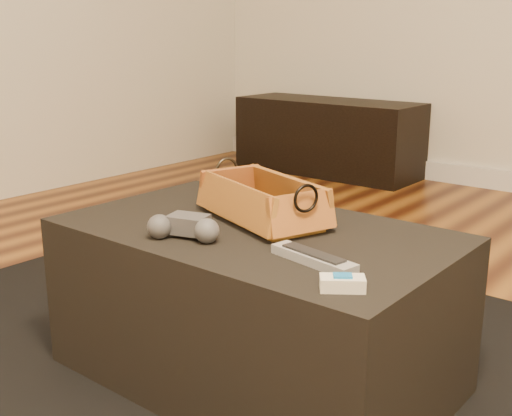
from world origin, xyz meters
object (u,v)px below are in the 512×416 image
Objects in this scene: media_cabinet at (328,137)px; cream_gadget at (342,283)px; wicker_basket at (263,203)px; ottoman at (255,304)px; game_controller at (185,227)px; silver_remote at (313,258)px; tv_remote at (254,210)px.

cream_gadget is (1.72, -2.62, 0.20)m from media_cabinet.
ottoman is at bearing -67.08° from wicker_basket.
silver_remote is (0.34, 0.05, -0.02)m from game_controller.
game_controller reaches higher than tv_remote.
ottoman is 5.21× the size of game_controller.
wicker_basket is 2.26× the size of game_controller.
game_controller is at bearing -81.62° from tv_remote.
game_controller is 1.99× the size of cream_gadget.
media_cabinet reaches higher than ottoman.
tv_remote reaches higher than silver_remote.
ottoman is 10.38× the size of cream_gadget.
ottoman is 2.30× the size of wicker_basket.
tv_remote is 0.24m from game_controller.
tv_remote is at bearing 149.92° from silver_remote.
ottoman is 4.47× the size of silver_remote.
tv_remote reaches higher than cream_gadget.
tv_remote is at bearing 148.44° from cream_gadget.
wicker_basket is 4.51× the size of cream_gadget.
ottoman is at bearing -35.47° from tv_remote.
media_cabinet is at bearing 132.16° from tv_remote.
media_cabinet is 2.86× the size of wicker_basket.
wicker_basket is 1.94× the size of silver_remote.
media_cabinet is 5.55× the size of silver_remote.
media_cabinet is at bearing 118.95° from ottoman.
tv_remote is at bearing -162.69° from wicker_basket.
cream_gadget is (0.39, -0.21, 0.22)m from ottoman.
ottoman is 0.27m from wicker_basket.
wicker_basket reaches higher than cream_gadget.
silver_remote is at bearing 145.00° from cream_gadget.
media_cabinet is at bearing 115.97° from game_controller.
wicker_basket is (-0.03, 0.07, 0.26)m from ottoman.
game_controller is at bearing -64.03° from media_cabinet.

